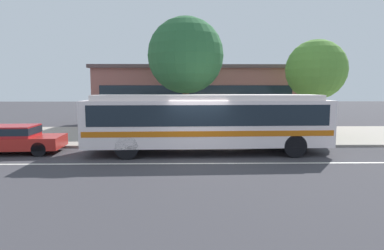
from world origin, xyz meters
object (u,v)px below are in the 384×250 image
sedan_behind_bus (11,138)px  pedestrian_waiting_near_sign (125,125)px  street_tree_near_stop (186,56)px  street_tree_mid_block (316,70)px  bus_stop_sign (282,114)px  transit_bus (207,119)px

sedan_behind_bus → pedestrian_waiting_near_sign: (4.84, 2.24, 0.31)m
street_tree_near_stop → street_tree_mid_block: (7.77, 0.64, -0.76)m
pedestrian_waiting_near_sign → street_tree_mid_block: 11.61m
bus_stop_sign → street_tree_near_stop: size_ratio=0.34×
pedestrian_waiting_near_sign → bus_stop_sign: bearing=-2.1°
sedan_behind_bus → street_tree_mid_block: 16.78m
sedan_behind_bus → street_tree_near_stop: street_tree_near_stop is taller
pedestrian_waiting_near_sign → sedan_behind_bus: bearing=-155.2°
transit_bus → street_tree_near_stop: street_tree_near_stop is taller
pedestrian_waiting_near_sign → bus_stop_sign: size_ratio=0.67×
pedestrian_waiting_near_sign → bus_stop_sign: (8.23, -0.30, 0.61)m
bus_stop_sign → street_tree_near_stop: 6.25m
pedestrian_waiting_near_sign → street_tree_near_stop: street_tree_near_stop is taller
transit_bus → street_tree_mid_block: street_tree_mid_block is taller
transit_bus → pedestrian_waiting_near_sign: 4.83m
sedan_behind_bus → pedestrian_waiting_near_sign: bearing=24.8°
transit_bus → street_tree_mid_block: 8.58m
sedan_behind_bus → street_tree_mid_block: (15.81, 4.51, 3.34)m
sedan_behind_bus → bus_stop_sign: 13.24m
bus_stop_sign → street_tree_near_stop: bearing=159.0°
bus_stop_sign → street_tree_mid_block: 4.48m
transit_bus → sedan_behind_bus: transit_bus is taller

